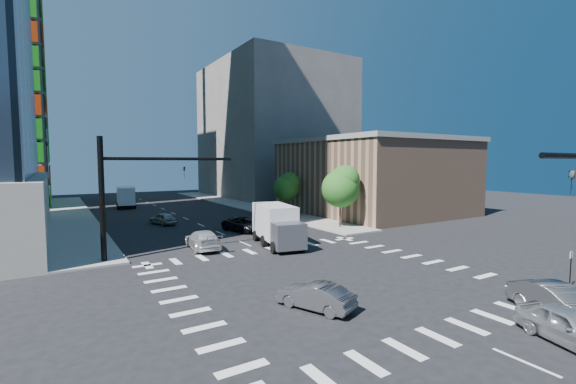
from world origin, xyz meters
TOP-DOWN VIEW (x-y plane):
  - ground at (0.00, 0.00)m, footprint 160.00×160.00m
  - road_markings at (0.00, 0.00)m, footprint 20.00×20.00m
  - sidewalk_ne at (12.50, 40.00)m, footprint 5.00×60.00m
  - sidewalk_nw at (-12.50, 40.00)m, footprint 5.00×60.00m
  - commercial_building at (25.00, 22.00)m, footprint 20.50×22.50m
  - bg_building_ne at (27.00, 55.00)m, footprint 24.00×30.00m
  - signal_mast_nw at (-10.00, 11.50)m, footprint 10.20×0.40m
  - tree_south at (12.63, 13.90)m, footprint 4.16×4.16m
  - tree_north at (12.93, 25.90)m, footprint 3.54×3.52m
  - no_parking_sign at (10.70, -9.00)m, footprint 0.30×0.06m
  - car_nb_near at (2.97, -12.21)m, footprint 2.82×4.59m
  - car_nb_right at (5.58, -10.59)m, footprint 3.06×4.92m
  - car_nb_far at (2.53, 17.75)m, footprint 3.53×5.69m
  - car_sb_near at (-3.88, 12.04)m, footprint 2.63×5.52m
  - car_sb_mid at (-3.64, 26.67)m, footprint 2.76×4.38m
  - car_sb_cross at (-3.57, -3.81)m, footprint 2.86×4.25m
  - box_truck_near at (2.06, 9.57)m, footprint 4.09×7.10m
  - box_truck_far at (-4.60, 47.31)m, footprint 3.39×6.64m

SIDE VIEW (x-z plane):
  - ground at x=0.00m, z-range 0.00..0.00m
  - road_markings at x=0.00m, z-range 0.00..0.01m
  - sidewalk_ne at x=12.50m, z-range 0.00..0.15m
  - sidewalk_nw at x=-12.50m, z-range 0.00..0.15m
  - car_sb_cross at x=-3.57m, z-range 0.00..1.32m
  - car_sb_mid at x=-3.64m, z-range 0.00..1.39m
  - car_nb_near at x=2.97m, z-range 0.00..1.46m
  - car_nb_far at x=2.53m, z-range 0.00..1.47m
  - car_nb_right at x=5.58m, z-range 0.00..1.53m
  - car_sb_near at x=-3.88m, z-range 0.00..1.55m
  - no_parking_sign at x=10.70m, z-range 0.28..2.48m
  - box_truck_far at x=-4.60m, z-range -0.19..3.16m
  - box_truck_near at x=2.06m, z-range -0.20..3.30m
  - tree_north at x=12.93m, z-range 1.10..6.88m
  - tree_south at x=12.63m, z-range 1.27..8.10m
  - commercial_building at x=25.00m, z-range 0.01..10.61m
  - signal_mast_nw at x=-10.00m, z-range 0.99..9.99m
  - bg_building_ne at x=27.00m, z-range 0.00..28.00m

